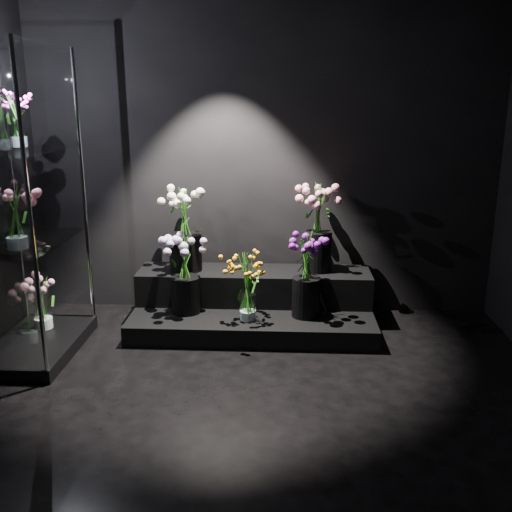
{
  "coord_description": "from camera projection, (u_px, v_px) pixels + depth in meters",
  "views": [
    {
      "loc": [
        0.19,
        -2.91,
        1.88
      ],
      "look_at": [
        -0.02,
        1.2,
        0.72
      ],
      "focal_mm": 40.0,
      "sensor_mm": 36.0,
      "label": 1
    }
  ],
  "objects": [
    {
      "name": "wall_back",
      "position": [
        263.0,
        154.0,
        4.86
      ],
      "size": [
        4.0,
        0.0,
        4.0
      ],
      "primitive_type": "plane",
      "rotation": [
        1.57,
        0.0,
        0.0
      ],
      "color": "black",
      "rests_on": "floor"
    },
    {
      "name": "wall_front",
      "position": [
        178.0,
        376.0,
        1.02
      ],
      "size": [
        4.0,
        0.0,
        4.0
      ],
      "primitive_type": "plane",
      "rotation": [
        -1.57,
        0.0,
        0.0
      ],
      "color": "black",
      "rests_on": "floor"
    },
    {
      "name": "display_riser",
      "position": [
        253.0,
        304.0,
        4.82
      ],
      "size": [
        1.98,
        0.88,
        0.44
      ],
      "color": "black",
      "rests_on": "floor"
    },
    {
      "name": "bouquet_cream_roses",
      "position": [
        185.0,
        223.0,
        4.77
      ],
      "size": [
        0.5,
        0.5,
        0.73
      ],
      "rotation": [
        0.0,
        0.0,
        0.33
      ],
      "color": "black",
      "rests_on": "display_riser"
    },
    {
      "name": "bouquet_purple",
      "position": [
        307.0,
        270.0,
        4.49
      ],
      "size": [
        0.37,
        0.37,
        0.69
      ],
      "rotation": [
        0.0,
        0.0,
        0.31
      ],
      "color": "black",
      "rests_on": "display_riser"
    },
    {
      "name": "display_case",
      "position": [
        21.0,
        208.0,
        4.03
      ],
      "size": [
        0.61,
        1.01,
        2.22
      ],
      "color": "black",
      "rests_on": "floor"
    },
    {
      "name": "bouquet_lilac",
      "position": [
        185.0,
        268.0,
        4.58
      ],
      "size": [
        0.49,
        0.49,
        0.64
      ],
      "rotation": [
        0.0,
        0.0,
        0.38
      ],
      "color": "black",
      "rests_on": "display_riser"
    },
    {
      "name": "floor",
      "position": [
        250.0,
        430.0,
        3.32
      ],
      "size": [
        4.0,
        4.0,
        0.0
      ],
      "primitive_type": "plane",
      "color": "black",
      "rests_on": "ground"
    },
    {
      "name": "bouquet_orange_bells",
      "position": [
        248.0,
        287.0,
        4.44
      ],
      "size": [
        0.29,
        0.29,
        0.54
      ],
      "rotation": [
        0.0,
        0.0,
        0.11
      ],
      "color": "white",
      "rests_on": "display_riser"
    },
    {
      "name": "bouquet_case_pink",
      "position": [
        14.0,
        217.0,
        3.86
      ],
      "size": [
        0.31,
        0.31,
        0.43
      ],
      "rotation": [
        0.0,
        0.0,
        -0.12
      ],
      "color": "white",
      "rests_on": "display_case"
    },
    {
      "name": "bouquet_case_base_pink",
      "position": [
        41.0,
        301.0,
        4.45
      ],
      "size": [
        0.43,
        0.43,
        0.42
      ],
      "rotation": [
        0.0,
        0.0,
        0.36
      ],
      "color": "white",
      "rests_on": "display_case"
    },
    {
      "name": "bouquet_pink_roses",
      "position": [
        318.0,
        221.0,
        4.75
      ],
      "size": [
        0.36,
        0.36,
        0.74
      ],
      "rotation": [
        0.0,
        0.0,
        0.0
      ],
      "color": "black",
      "rests_on": "display_riser"
    },
    {
      "name": "bouquet_case_magenta",
      "position": [
        17.0,
        119.0,
        4.05
      ],
      "size": [
        0.26,
        0.26,
        0.38
      ],
      "rotation": [
        0.0,
        0.0,
        0.31
      ],
      "color": "white",
      "rests_on": "display_case"
    }
  ]
}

